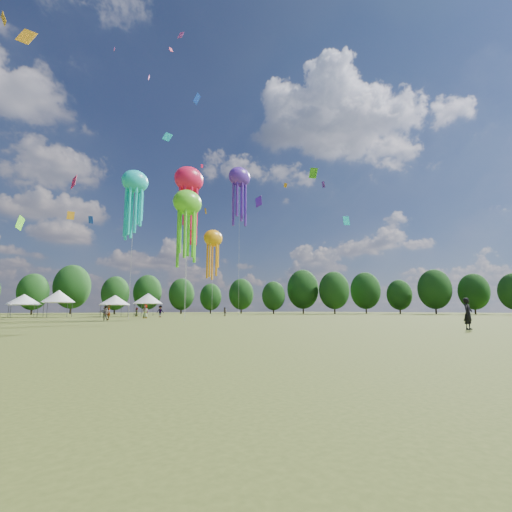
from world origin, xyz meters
TOP-DOWN VIEW (x-y plane):
  - ground at (0.00, 0.00)m, footprint 300.00×300.00m
  - observer_main at (6.88, -0.98)m, footprint 0.70×0.46m
  - spectator_near at (-4.87, 32.64)m, footprint 0.99×0.96m
  - spectators_far at (3.09, 45.64)m, footprint 38.79×22.33m
  - festival_tents at (-3.57, 56.90)m, footprint 33.42×7.50m
  - show_kites at (4.85, 40.72)m, footprint 50.12×25.00m
  - small_kites at (-1.00, 42.03)m, footprint 75.56×50.56m
  - treeline at (-3.87, 62.51)m, footprint 201.57×95.24m

SIDE VIEW (x-z plane):
  - ground at x=0.00m, z-range 0.00..0.00m
  - spectator_near at x=-4.87m, z-range 0.00..1.61m
  - spectators_far at x=3.09m, z-range -0.08..1.85m
  - observer_main at x=6.88m, z-range 0.00..1.93m
  - festival_tents at x=-3.57m, z-range 0.87..5.27m
  - treeline at x=-3.87m, z-range -0.17..13.26m
  - show_kites at x=4.85m, z-range 5.10..34.76m
  - small_kites at x=-1.00m, z-range 9.94..47.29m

